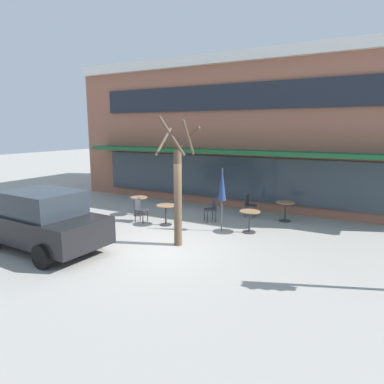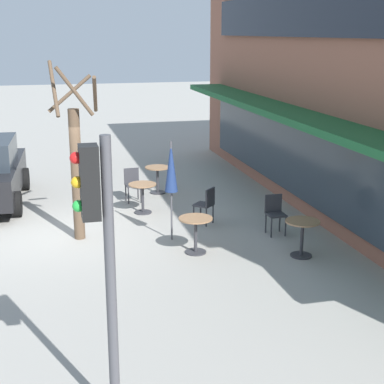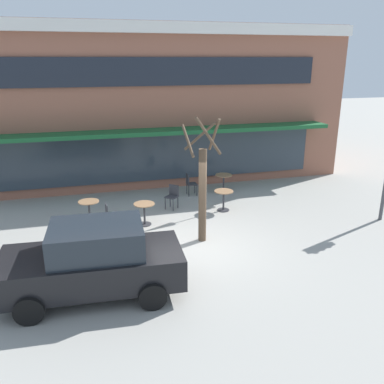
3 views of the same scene
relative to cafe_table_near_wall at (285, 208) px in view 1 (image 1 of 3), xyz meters
name	(u,v)px [view 1 (image 1 of 3)]	position (x,y,z in m)	size (l,w,h in m)	color
ground_plane	(160,247)	(-2.61, -4.73, -0.52)	(80.00, 80.00, 0.00)	#9E9B93
building_facade	(263,131)	(-2.61, 5.23, 2.86)	(17.46, 9.10, 6.75)	#935B47
cafe_table_near_wall	(285,208)	(0.00, 0.00, 0.00)	(0.70, 0.70, 0.76)	#333338
cafe_table_streetside	(166,211)	(-3.74, -2.64, 0.00)	(0.70, 0.70, 0.76)	#333338
cafe_table_by_tree	(139,203)	(-5.52, -1.91, 0.00)	(0.70, 0.70, 0.76)	#333338
cafe_table_mid_patio	(250,218)	(-0.72, -2.04, 0.00)	(0.70, 0.70, 0.76)	#333338
patio_umbrella_green_folded	(222,185)	(-1.63, -2.35, 1.11)	(0.28, 0.28, 2.20)	#4C4C51
cafe_chair_0	(212,208)	(-2.48, -1.33, 0.01)	(0.57, 0.57, 0.89)	#333338
cafe_chair_1	(249,204)	(-1.45, -0.01, 0.01)	(0.40, 0.40, 0.89)	#333338
cafe_chair_2	(140,208)	(-4.87, -2.72, 0.01)	(0.43, 0.43, 0.89)	#333338
parked_sedan	(42,220)	(-5.52, -6.54, 0.36)	(4.29, 2.20, 1.76)	black
street_tree	(178,190)	(-2.21, -4.31, 1.21)	(1.07, 1.07, 3.86)	brown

